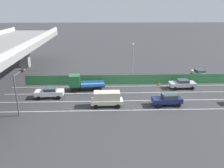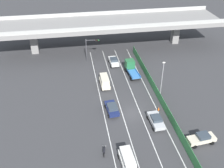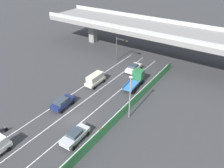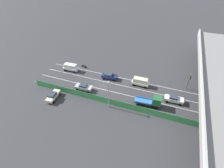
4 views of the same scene
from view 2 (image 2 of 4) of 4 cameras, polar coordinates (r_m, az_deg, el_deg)
The scene contains 18 objects.
ground_plane at distance 47.78m, azimuth 4.20°, elevation -6.36°, with size 300.00×300.00×0.00m, color #38383A.
lane_line_left_edge at distance 50.28m, azimuth -2.32°, elevation -4.00°, with size 0.14×44.30×0.01m, color silver.
lane_line_mid_left at distance 50.68m, azimuth 1.34°, elevation -3.64°, with size 0.14×44.30×0.01m, color silver.
lane_line_mid_right at distance 51.29m, azimuth 4.92°, elevation -3.27°, with size 0.14×44.30×0.01m, color silver.
lane_line_right_edge at distance 52.10m, azimuth 8.41°, elevation -2.89°, with size 0.14×44.30×0.01m, color silver.
elevated_overpass at distance 68.98m, azimuth -1.04°, elevation 12.86°, with size 58.76×11.56×8.12m.
green_fence at distance 51.97m, azimuth 9.82°, elevation -1.96°, with size 0.10×40.40×1.76m.
car_van_cream at distance 54.22m, azimuth -1.61°, elevation 0.65°, with size 2.03×4.57×2.22m.
car_sedan_white at distance 62.47m, azimuth 0.36°, elevation 4.98°, with size 2.18×4.44×1.68m.
car_sedan_silver at distance 45.47m, azimuth 9.51°, elevation -7.73°, with size 2.18×4.49×1.62m.
car_sedan_navy at distance 47.28m, azimuth -0.01°, elevation -5.26°, with size 2.30×4.36×1.73m.
car_van_white at distance 38.41m, azimuth 3.40°, elevation -16.06°, with size 2.15×4.57×2.17m.
flatbed_truck_blue at distance 59.00m, azimuth 4.11°, elevation 3.61°, with size 2.56×6.06×2.74m.
motorcycle at distance 40.51m, azimuth -1.70°, elevation -14.30°, with size 0.65×1.93×0.93m.
parked_sedan_cream at distance 43.93m, azimuth 18.85°, elevation -11.06°, with size 4.58×2.27×1.71m.
traffic_light at distance 62.83m, azimuth -4.65°, elevation 8.23°, with size 3.23×0.56×5.79m.
street_lamp at distance 50.85m, azimuth 10.86°, elevation 1.84°, with size 0.60×0.36×7.33m.
traffic_cone at distance 48.94m, azimuth 10.07°, elevation -5.28°, with size 0.47×0.47×0.70m.
Camera 2 is at (-9.56, -35.80, 30.17)m, focal length 42.22 mm.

